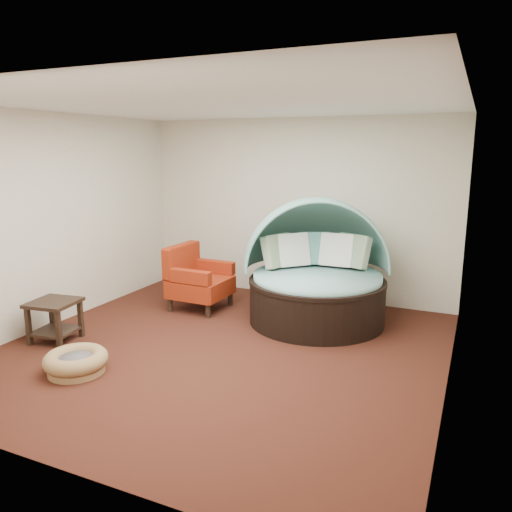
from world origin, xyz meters
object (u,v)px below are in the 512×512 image
at_px(canopy_daybed, 317,264).
at_px(pet_basket, 76,362).
at_px(red_armchair, 197,279).
at_px(side_table, 55,315).

bearing_deg(canopy_daybed, pet_basket, -147.22).
height_order(red_armchair, side_table, red_armchair).
xyz_separation_m(pet_basket, red_armchair, (0.02, 2.45, 0.31)).
relative_size(pet_basket, side_table, 1.21).
bearing_deg(red_armchair, pet_basket, -88.94).
xyz_separation_m(pet_basket, side_table, (-0.89, 0.59, 0.21)).
xyz_separation_m(canopy_daybed, side_table, (-2.68, -2.10, -0.46)).
distance_m(canopy_daybed, side_table, 3.43).
xyz_separation_m(red_armchair, side_table, (-0.91, -1.86, -0.10)).
relative_size(canopy_daybed, pet_basket, 3.37).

